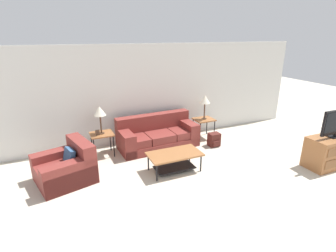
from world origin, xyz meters
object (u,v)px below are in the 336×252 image
object	(u,v)px
couch	(157,136)
backpack	(214,140)
side_table_left	(102,136)
coffee_table	(174,158)
table_lamp_right	(205,100)
armchair	(67,168)
side_table_right	(204,121)
table_lamp_left	(100,112)
tv_console	(331,151)

from	to	relation	value
couch	backpack	distance (m)	1.51
couch	backpack	bearing A→B (deg)	-22.54
side_table_left	coffee_table	bearing A→B (deg)	-47.75
couch	table_lamp_right	bearing A→B (deg)	1.45
couch	armchair	distance (m)	2.46
backpack	couch	bearing A→B (deg)	157.46
coffee_table	side_table_right	size ratio (longest dim) A/B	2.01
side_table_right	backpack	size ratio (longest dim) A/B	1.61
coffee_table	table_lamp_right	size ratio (longest dim) A/B	1.68
couch	table_lamp_left	xyz separation A→B (m)	(-1.42, 0.04, 0.82)
table_lamp_right	backpack	size ratio (longest dim) A/B	1.92
table_lamp_left	table_lamp_right	xyz separation A→B (m)	(2.85, 0.00, 0.00)
tv_console	backpack	size ratio (longest dim) A/B	3.38
table_lamp_left	tv_console	xyz separation A→B (m)	(4.60, -2.59, -0.76)
side_table_right	tv_console	distance (m)	3.13
coffee_table	table_lamp_right	distance (m)	2.26
side_table_right	table_lamp_right	size ratio (longest dim) A/B	0.84
backpack	side_table_right	bearing A→B (deg)	86.49
coffee_table	backpack	xyz separation A→B (m)	(1.53, 0.80, -0.14)
armchair	table_lamp_left	bearing A→B (deg)	45.63
couch	backpack	size ratio (longest dim) A/B	5.91
armchair	table_lamp_right	bearing A→B (deg)	13.59
side_table_right	side_table_left	bearing A→B (deg)	180.00
armchair	side_table_right	size ratio (longest dim) A/B	2.20
coffee_table	side_table_right	world-z (taller)	side_table_right
table_lamp_left	armchair	bearing A→B (deg)	-134.37
coffee_table	backpack	distance (m)	1.73
coffee_table	backpack	size ratio (longest dim) A/B	3.24
couch	table_lamp_right	xyz separation A→B (m)	(1.43, 0.04, 0.82)
table_lamp_left	backpack	size ratio (longest dim) A/B	1.92
coffee_table	side_table_right	bearing A→B (deg)	41.93
coffee_table	table_lamp_right	xyz separation A→B (m)	(1.57, 1.41, 0.81)
tv_console	side_table_right	bearing A→B (deg)	124.10
backpack	side_table_left	bearing A→B (deg)	167.70
side_table_left	tv_console	world-z (taller)	tv_console
coffee_table	tv_console	distance (m)	3.52
couch	table_lamp_right	world-z (taller)	table_lamp_right
armchair	table_lamp_left	world-z (taller)	table_lamp_left
side_table_right	backpack	bearing A→B (deg)	-93.51
side_table_left	table_lamp_right	size ratio (longest dim) A/B	0.84
side_table_right	table_lamp_right	bearing A→B (deg)	180.00
couch	side_table_right	distance (m)	1.44
table_lamp_left	side_table_left	bearing A→B (deg)	180.00
table_lamp_left	backpack	distance (m)	3.03
armchair	coffee_table	world-z (taller)	armchair
armchair	side_table_left	world-z (taller)	armchair
table_lamp_left	table_lamp_right	distance (m)	2.85
table_lamp_right	backpack	xyz separation A→B (m)	(-0.04, -0.61, -0.94)
table_lamp_left	table_lamp_right	world-z (taller)	same
side_table_right	backpack	world-z (taller)	side_table_right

